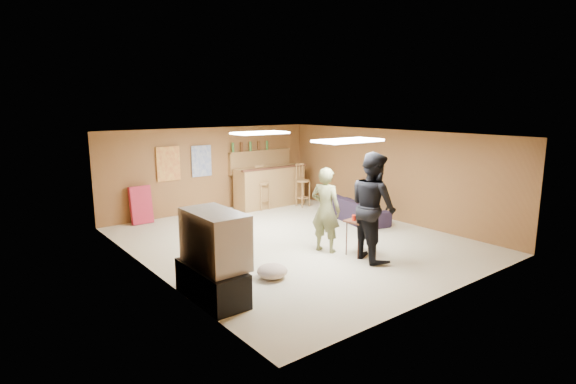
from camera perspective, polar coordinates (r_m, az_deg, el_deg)
ground at (r=9.40m, az=0.75°, el=-6.18°), size 7.00×7.00×0.00m
ceiling at (r=9.00m, az=0.79°, el=7.33°), size 6.00×7.00×0.02m
wall_back at (r=12.03m, az=-9.70°, el=2.85°), size 6.00×0.02×2.20m
wall_front at (r=6.83m, az=19.48°, el=-3.88°), size 6.00×0.02×2.20m
wall_left at (r=7.67m, az=-17.04°, el=-2.13°), size 0.02×7.00×2.20m
wall_right at (r=11.23m, az=12.83°, el=2.15°), size 0.02×7.00×2.20m
tv_stand at (r=6.72m, az=-9.64°, el=-11.28°), size 0.55×1.30×0.50m
dvd_box at (r=6.85m, az=-7.97°, el=-11.67°), size 0.35×0.50×0.08m
tv_body at (r=6.53m, az=-9.29°, el=-5.87°), size 0.60×1.10×0.80m
tv_screen at (r=6.68m, az=-6.94°, el=-5.42°), size 0.02×0.95×0.65m
bar_counter at (r=12.44m, az=-2.32°, el=0.70°), size 2.00×0.60×1.10m
bar_lip at (r=12.15m, az=-1.65°, el=3.08°), size 2.10×0.12×0.05m
bar_shelf at (r=12.67m, az=-3.54°, el=5.22°), size 2.00×0.18×0.05m
bar_backing at (r=12.72m, az=-3.58°, el=3.88°), size 2.00×0.14×0.60m
poster_left at (r=11.45m, az=-14.95°, el=3.48°), size 0.60×0.03×0.85m
poster_right at (r=11.83m, az=-10.93°, el=3.89°), size 0.55×0.03×0.80m
folding_chair_stack at (r=11.17m, az=-18.17°, el=-1.57°), size 0.50×0.26×0.91m
ceiling_panel_front at (r=7.89m, az=7.65°, el=6.49°), size 1.20×0.60×0.04m
ceiling_panel_back at (r=9.96m, az=-3.56°, el=7.50°), size 1.20×0.60×0.04m
person_olive at (r=8.56m, az=4.80°, el=-2.27°), size 0.58×0.70×1.64m
person_black at (r=8.21m, az=10.74°, el=-1.81°), size 0.97×1.12×1.97m
sofa at (r=11.07m, az=8.64°, el=-2.18°), size 1.12×1.98×0.55m
tray_table at (r=8.55m, az=9.11°, el=-5.71°), size 0.56×0.47×0.68m
cup_red_near at (r=8.38m, az=8.37°, el=-3.26°), size 0.08×0.08×0.10m
cup_red_far at (r=8.48m, az=9.93°, el=-3.08°), size 0.09×0.09×0.12m
cup_blue at (r=8.61m, az=9.17°, el=-2.88°), size 0.08×0.08×0.10m
bar_stool_left at (r=12.02m, az=-3.27°, el=0.52°), size 0.43×0.43×1.18m
bar_stool_right at (r=12.38m, az=1.90°, el=0.75°), size 0.47×0.47×1.14m
cushion_near_tv at (r=7.44m, az=-2.02°, el=-10.01°), size 0.52×0.52×0.23m
cushion_mid at (r=8.75m, az=-5.83°, el=-6.87°), size 0.58×0.58×0.20m
cushion_far at (r=7.45m, az=-2.07°, el=-10.05°), size 0.47×0.47×0.20m
bottle_row at (r=12.45m, az=-4.80°, el=5.81°), size 1.20×0.08×0.26m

